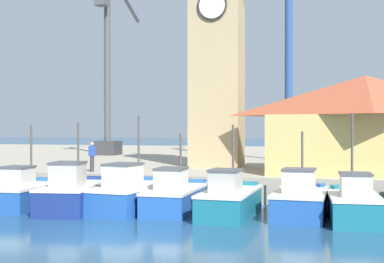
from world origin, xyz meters
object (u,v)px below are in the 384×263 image
(fishing_boat_right_inner, at_px, (230,200))
(fishing_boat_far_right, at_px, (353,204))
(fishing_boat_mid_right, at_px, (176,196))
(dock_worker_near_tower, at_px, (92,156))
(fishing_boat_left_inner, at_px, (25,193))
(fishing_boat_mid_left, at_px, (74,193))
(fishing_boat_right_outer, at_px, (301,200))
(warehouse_right, at_px, (365,123))
(clock_tower, at_px, (217,47))
(port_crane_far, at_px, (109,84))
(fishing_boat_center, at_px, (132,194))
(port_crane_near, at_px, (288,50))

(fishing_boat_right_inner, distance_m, fishing_boat_far_right, 4.96)
(fishing_boat_mid_right, xyz_separation_m, dock_worker_near_tower, (-5.84, 4.01, 1.47))
(fishing_boat_left_inner, distance_m, fishing_boat_mid_left, 2.60)
(fishing_boat_right_inner, height_order, fishing_boat_right_outer, fishing_boat_right_inner)
(fishing_boat_mid_left, relative_size, warehouse_right, 0.50)
(clock_tower, relative_size, port_crane_far, 0.95)
(fishing_boat_mid_right, distance_m, fishing_boat_right_outer, 5.44)
(fishing_boat_center, bearing_deg, fishing_boat_right_outer, 0.43)
(clock_tower, bearing_deg, fishing_boat_mid_left, -113.68)
(fishing_boat_mid_left, relative_size, port_crane_far, 0.32)
(fishing_boat_right_outer, bearing_deg, fishing_boat_right_inner, -168.90)
(clock_tower, distance_m, dock_worker_near_tower, 10.33)
(fishing_boat_mid_right, relative_size, fishing_boat_right_inner, 1.05)
(fishing_boat_mid_right, distance_m, warehouse_right, 11.43)
(fishing_boat_left_inner, xyz_separation_m, fishing_boat_right_inner, (9.65, -0.17, 0.02))
(fishing_boat_center, distance_m, warehouse_right, 13.14)
(fishing_boat_mid_left, bearing_deg, dock_worker_near_tower, 104.95)
(fishing_boat_right_inner, bearing_deg, clock_tower, 103.72)
(fishing_boat_mid_left, bearing_deg, fishing_boat_center, 13.25)
(fishing_boat_left_inner, height_order, fishing_boat_center, fishing_boat_center)
(clock_tower, height_order, dock_worker_near_tower, clock_tower)
(fishing_boat_right_inner, height_order, port_crane_far, port_crane_far)
(fishing_boat_center, xyz_separation_m, fishing_boat_far_right, (9.49, -0.64, -0.04))
(dock_worker_near_tower, bearing_deg, fishing_boat_left_inner, -105.23)
(fishing_boat_mid_left, relative_size, port_crane_near, 0.26)
(fishing_boat_right_inner, distance_m, port_crane_near, 19.14)
(fishing_boat_mid_left, xyz_separation_m, clock_tower, (4.55, 10.38, 7.91))
(fishing_boat_far_right, relative_size, port_crane_far, 0.27)
(fishing_boat_left_inner, xyz_separation_m, warehouse_right, (15.65, 7.52, 3.27))
(clock_tower, xyz_separation_m, warehouse_right, (8.51, -2.61, -4.72))
(fishing_boat_left_inner, xyz_separation_m, port_crane_near, (11.06, 16.88, 8.59))
(dock_worker_near_tower, bearing_deg, fishing_boat_right_outer, -20.74)
(dock_worker_near_tower, bearing_deg, fishing_boat_mid_right, -34.48)
(port_crane_near, bearing_deg, fishing_boat_mid_right, -103.68)
(fishing_boat_center, distance_m, clock_tower, 12.76)
(fishing_boat_left_inner, distance_m, fishing_boat_right_inner, 9.65)
(dock_worker_near_tower, bearing_deg, fishing_boat_center, -48.35)
(fishing_boat_left_inner, height_order, warehouse_right, warehouse_right)
(fishing_boat_center, bearing_deg, dock_worker_near_tower, 131.65)
(fishing_boat_right_inner, xyz_separation_m, warehouse_right, (6.00, 7.69, 3.25))
(dock_worker_near_tower, bearing_deg, port_crane_far, 109.54)
(fishing_boat_right_outer, bearing_deg, fishing_boat_mid_right, 177.27)
(fishing_boat_mid_right, relative_size, clock_tower, 0.33)
(fishing_boat_right_outer, relative_size, dock_worker_near_tower, 2.82)
(fishing_boat_mid_left, distance_m, fishing_boat_right_inner, 7.07)
(fishing_boat_right_outer, relative_size, port_crane_near, 0.23)
(port_crane_near, bearing_deg, fishing_boat_left_inner, -123.23)
(clock_tower, height_order, port_crane_far, port_crane_far)
(warehouse_right, bearing_deg, port_crane_far, 145.86)
(fishing_boat_right_outer, bearing_deg, clock_tower, 119.07)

